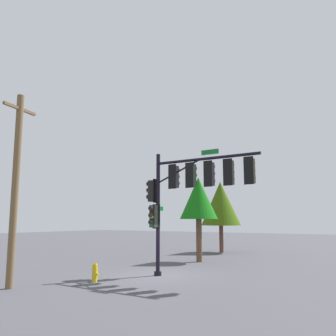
# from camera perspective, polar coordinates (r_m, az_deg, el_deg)

# --- Properties ---
(ground_plane) EXTENTS (120.00, 120.00, 0.00)m
(ground_plane) POSITION_cam_1_polar(r_m,az_deg,el_deg) (18.43, -1.64, -16.80)
(ground_plane) COLOR #47464C
(signal_pole_assembly) EXTENTS (6.12, 1.15, 6.10)m
(signal_pole_assembly) POSITION_cam_1_polar(r_m,az_deg,el_deg) (17.32, 3.21, -3.04)
(signal_pole_assembly) COLOR black
(signal_pole_assembly) RESTS_ON ground_plane
(utility_pole) EXTENTS (0.49, 1.79, 8.05)m
(utility_pole) POSITION_cam_1_polar(r_m,az_deg,el_deg) (16.16, -23.21, -2.56)
(utility_pole) COLOR brown
(utility_pole) RESTS_ON ground_plane
(fire_hydrant) EXTENTS (0.33, 0.24, 0.83)m
(fire_hydrant) POSITION_cam_1_polar(r_m,az_deg,el_deg) (16.82, -11.61, -16.03)
(fire_hydrant) COLOR gold
(fire_hydrant) RESTS_ON ground_plane
(tree_near) EXTENTS (2.53, 2.53, 5.60)m
(tree_near) POSITION_cam_1_polar(r_m,az_deg,el_deg) (24.23, 4.89, -4.94)
(tree_near) COLOR brown
(tree_near) RESTS_ON ground_plane
(tree_mid) EXTENTS (3.38, 3.38, 6.03)m
(tree_mid) POSITION_cam_1_polar(r_m,az_deg,el_deg) (31.28, 8.40, -5.64)
(tree_mid) COLOR brown
(tree_mid) RESTS_ON ground_plane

